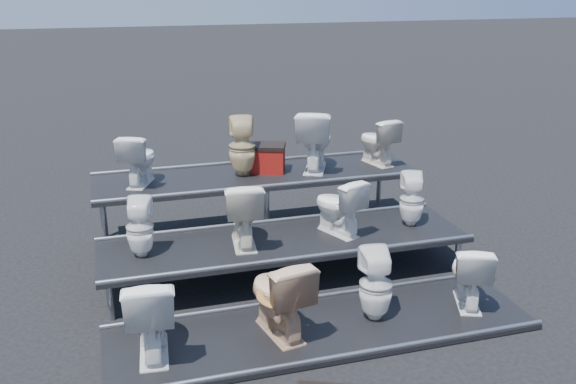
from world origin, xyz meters
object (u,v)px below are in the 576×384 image
object	(u,v)px
toilet_5	(243,213)
toilet_10	(315,140)
toilet_0	(150,313)
toilet_3	(469,274)
toilet_9	(242,147)
red_crate	(268,160)
toilet_6	(338,206)
toilet_7	(412,199)
toilet_2	(376,285)
toilet_11	(377,141)
toilet_4	(140,228)
toilet_8	(139,159)
toilet_1	(279,295)

from	to	relation	value
toilet_5	toilet_10	world-z (taller)	toilet_10
toilet_0	toilet_3	size ratio (longest dim) A/B	1.16
toilet_9	toilet_5	bearing A→B (deg)	86.73
toilet_5	red_crate	bearing A→B (deg)	-108.22
toilet_6	toilet_7	world-z (taller)	toilet_6
toilet_2	toilet_7	world-z (taller)	toilet_7
toilet_6	red_crate	bearing A→B (deg)	-93.17
toilet_3	toilet_11	size ratio (longest dim) A/B	1.07
toilet_10	toilet_11	xyz separation A→B (m)	(0.91, 0.00, -0.09)
toilet_10	toilet_11	size ratio (longest dim) A/B	1.27
toilet_10	toilet_2	bearing A→B (deg)	109.36
toilet_11	toilet_4	bearing A→B (deg)	8.62
toilet_0	toilet_7	xyz separation A→B (m)	(3.23, 1.30, 0.33)
toilet_0	toilet_8	xyz separation A→B (m)	(0.14, 2.60, 0.72)
toilet_3	toilet_7	distance (m)	1.35
toilet_9	toilet_4	bearing A→B (deg)	52.07
toilet_0	toilet_1	size ratio (longest dim) A/B	1.00
toilet_4	toilet_9	bearing A→B (deg)	-125.72
toilet_7	toilet_9	size ratio (longest dim) A/B	0.84
toilet_1	toilet_8	bearing A→B (deg)	-78.54
toilet_0	toilet_2	bearing A→B (deg)	-175.19
red_crate	toilet_8	bearing A→B (deg)	-156.25
toilet_2	toilet_10	size ratio (longest dim) A/B	0.91
toilet_0	toilet_6	world-z (taller)	toilet_6
toilet_1	toilet_4	size ratio (longest dim) A/B	1.23
toilet_10	toilet_0	bearing A→B (deg)	71.43
toilet_0	toilet_2	size ratio (longest dim) A/B	1.08
toilet_4	red_crate	xyz separation A→B (m)	(1.78, 1.39, 0.23)
toilet_3	toilet_11	world-z (taller)	toilet_11
toilet_0	toilet_2	xyz separation A→B (m)	(2.20, 0.00, -0.03)
toilet_5	toilet_8	bearing A→B (deg)	-45.02
toilet_0	toilet_9	bearing A→B (deg)	-114.28
toilet_4	toilet_5	bearing A→B (deg)	-168.23
toilet_1	toilet_2	distance (m)	1.00
toilet_5	toilet_7	size ratio (longest dim) A/B	1.16
toilet_5	toilet_11	size ratio (longest dim) A/B	1.17
toilet_4	toilet_7	xyz separation A→B (m)	(3.20, 0.00, -0.00)
toilet_0	toilet_8	distance (m)	2.70
toilet_1	toilet_2	world-z (taller)	toilet_1
toilet_11	toilet_7	bearing A→B (deg)	72.24
toilet_5	red_crate	world-z (taller)	toilet_5
toilet_2	toilet_7	bearing A→B (deg)	-119.67
toilet_7	toilet_8	xyz separation A→B (m)	(-3.09, 1.30, 0.40)
toilet_1	toilet_10	distance (m)	2.99
red_crate	toilet_3	bearing A→B (deg)	-41.14
toilet_3	toilet_5	size ratio (longest dim) A/B	0.91
toilet_11	red_crate	size ratio (longest dim) A/B	1.46
toilet_10	red_crate	size ratio (longest dim) A/B	1.85
toilet_2	toilet_4	size ratio (longest dim) A/B	1.14
toilet_11	red_crate	world-z (taller)	toilet_11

